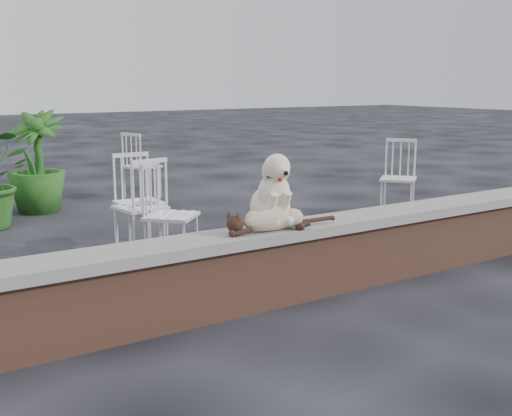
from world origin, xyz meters
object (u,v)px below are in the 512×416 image
chair_d (398,177)px  potted_plant_b (36,162)px  chair_c (140,205)px  chair_b (139,201)px  chair_e (142,165)px  cat (273,218)px  dog (270,189)px  chair_a (171,214)px

chair_d → potted_plant_b: 4.57m
chair_c → chair_b: same height
chair_e → chair_d: size_ratio=1.00×
chair_e → chair_d: (2.22, -2.86, 0.00)m
chair_b → cat: bearing=-86.2°
cat → chair_d: chair_d is taller
dog → chair_c: 1.87m
chair_e → chair_c: bearing=135.8°
chair_c → chair_b: size_ratio=1.00×
cat → chair_a: bearing=105.3°
chair_e → potted_plant_b: potted_plant_b is taller
chair_e → chair_a: 3.55m
potted_plant_b → chair_b: bearing=-80.6°
chair_c → chair_a: bearing=90.6°
cat → chair_a: 1.44m
cat → chair_c: chair_c is taller
chair_b → chair_d: bearing=-3.9°
chair_e → chair_c: (-1.22, -2.83, 0.00)m
cat → chair_d: (3.23, 1.92, -0.20)m
chair_e → potted_plant_b: 1.56m
chair_c → chair_a: 0.54m
chair_d → chair_a: size_ratio=1.00×
chair_b → potted_plant_b: (-0.39, 2.36, 0.18)m
potted_plant_b → chair_a: bearing=-83.0°
chair_d → chair_a: (-3.37, -0.50, 0.00)m
chair_b → chair_a: bearing=-90.3°
cat → chair_e: (1.01, 4.78, -0.20)m
chair_e → chair_c: size_ratio=1.00×
chair_c → potted_plant_b: 2.60m
dog → chair_b: dog is taller
cat → chair_c: bearing=105.9°
chair_b → chair_e: bearing=66.8°
dog → potted_plant_b: 4.43m
chair_b → potted_plant_b: size_ratio=0.73×
chair_e → chair_b: size_ratio=1.00×
dog → chair_e: bearing=88.4°
cat → chair_e: size_ratio=1.15×
dog → chair_b: 2.07m
chair_e → chair_a: bearing=140.2°
chair_e → dog: bearing=147.8°
chair_a → potted_plant_b: size_ratio=0.73×
chair_e → chair_c: same height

